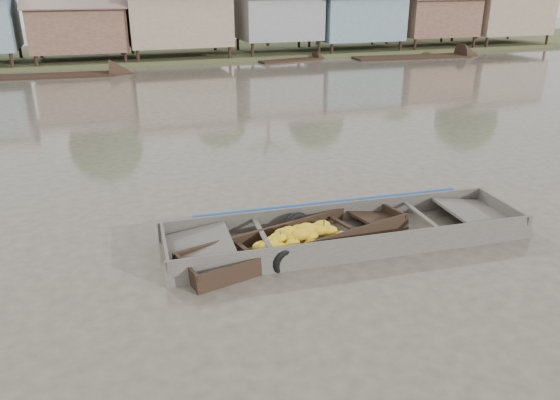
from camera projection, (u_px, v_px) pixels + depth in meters
name	position (u px, v px, depth m)	size (l,w,h in m)	color
ground	(277.00, 263.00, 10.64)	(120.00, 120.00, 0.00)	#463F35
riverbank	(180.00, 10.00, 38.41)	(120.00, 12.47, 10.22)	#384723
banana_boat	(296.00, 242.00, 11.18)	(5.23, 2.46, 0.71)	black
viewer_boat	(347.00, 236.00, 11.57)	(7.78, 2.37, 0.62)	#3F3B36
distant_boats	(248.00, 71.00, 33.15)	(47.80, 14.62, 0.35)	black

